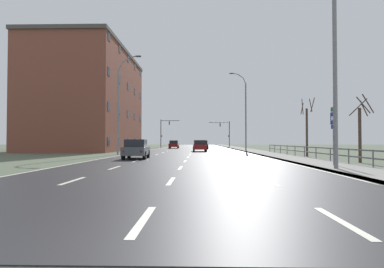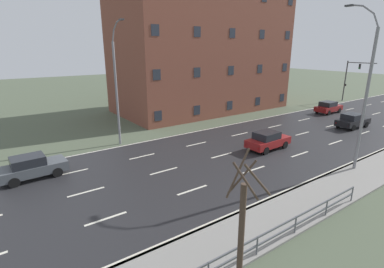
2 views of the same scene
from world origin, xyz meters
TOP-DOWN VIEW (x-y plane):
  - ground_plane at (0.00, 48.00)m, footprint 160.00×160.00m
  - road_asphalt_strip at (0.00, 59.99)m, footprint 14.00×120.00m
  - sidewalk_right at (8.43, 60.00)m, footprint 3.00×120.00m
  - guardrail at (9.85, 21.38)m, footprint 0.07×28.26m
  - street_lamp_foreground at (7.41, 11.55)m, footprint 2.71×0.24m
  - street_lamp_midground at (7.46, 40.31)m, footprint 2.40×0.24m
  - street_lamp_left_bank at (-7.44, 28.80)m, footprint 2.52×0.24m
  - highway_sign at (8.39, 13.62)m, footprint 0.09×0.68m
  - traffic_signal_right at (7.05, 67.47)m, footprint 4.81×0.36m
  - traffic_signal_left at (-7.17, 67.49)m, footprint 4.42×0.36m
  - car_mid_centre at (1.67, 51.68)m, footprint 2.00×4.18m
  - car_far_right at (1.05, 38.64)m, footprint 1.95×4.16m
  - car_distant at (-3.96, 56.52)m, footprint 1.86×4.11m
  - car_near_right at (-4.10, 21.30)m, footprint 2.00×4.18m
  - brick_building at (-16.21, 44.48)m, footprint 12.22×23.43m
  - bare_tree_near at (11.76, 17.30)m, footprint 1.29×1.62m
  - bare_tree_mid at (11.07, 25.54)m, footprint 1.20×1.22m

SIDE VIEW (x-z plane):
  - ground_plane at x=0.00m, z-range -0.12..0.00m
  - road_asphalt_strip at x=0.00m, z-range 0.00..0.02m
  - sidewalk_right at x=8.43m, z-range 0.00..0.12m
  - guardrail at x=9.85m, z-range 0.21..1.21m
  - car_mid_centre at x=1.67m, z-range 0.02..1.59m
  - car_far_right at x=1.05m, z-range 0.02..1.59m
  - car_distant at x=-3.96m, z-range 0.02..1.59m
  - car_near_right at x=-4.10m, z-range 0.02..1.59m
  - bare_tree_near at x=11.76m, z-range -0.10..4.39m
  - highway_sign at x=8.39m, z-range 0.47..3.82m
  - bare_tree_mid at x=11.07m, z-range -0.14..5.33m
  - traffic_signal_right at x=7.05m, z-range 0.93..6.93m
  - traffic_signal_left at x=-7.17m, z-range 0.93..7.36m
  - street_lamp_foreground at x=7.41m, z-range -0.13..10.24m
  - street_lamp_left_bank at x=-7.44m, z-range -0.11..10.42m
  - street_lamp_midground at x=7.46m, z-range -0.11..11.08m
  - brick_building at x=-16.21m, z-range 0.01..15.51m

